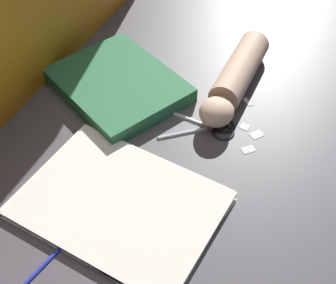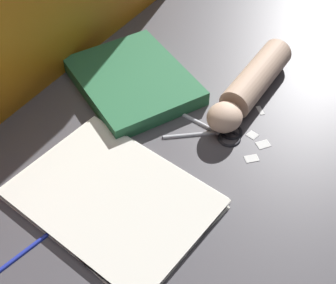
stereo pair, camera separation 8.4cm
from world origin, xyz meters
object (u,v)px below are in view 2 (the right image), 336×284
book_closed (133,81)px  scissors (216,131)px  paper_stack (113,197)px  hand_forearm (251,85)px

book_closed → scissors: book_closed is taller
paper_stack → hand_forearm: bearing=-6.2°
paper_stack → book_closed: bearing=35.2°
book_closed → scissors: (-0.00, -0.22, -0.01)m
paper_stack → hand_forearm: size_ratio=1.15×
book_closed → scissors: size_ratio=2.04×
scissors → book_closed: bearing=89.3°
paper_stack → hand_forearm: hand_forearm is taller
book_closed → paper_stack: bearing=-144.8°
book_closed → scissors: bearing=-90.7°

